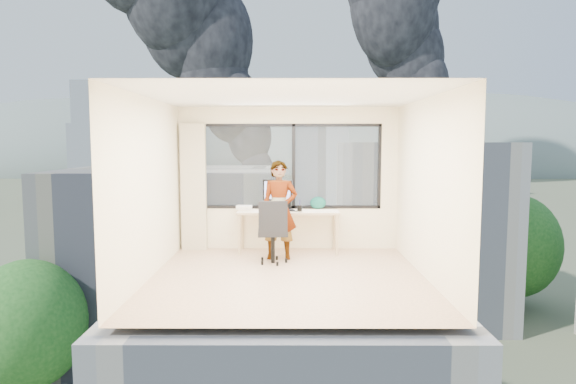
{
  "coord_description": "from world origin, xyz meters",
  "views": [
    {
      "loc": [
        0.02,
        -7.01,
        1.95
      ],
      "look_at": [
        0.0,
        1.0,
        1.15
      ],
      "focal_mm": 30.64,
      "sensor_mm": 36.0,
      "label": 1
    }
  ],
  "objects_px": {
    "desk": "(288,231)",
    "monitor": "(278,195)",
    "chair": "(273,231)",
    "person": "(279,210)",
    "game_console": "(244,207)",
    "handbag": "(318,203)",
    "laptop": "(284,204)"
  },
  "relations": [
    {
      "from": "desk",
      "to": "monitor",
      "type": "xyz_separation_m",
      "value": [
        -0.19,
        0.07,
        0.65
      ]
    },
    {
      "from": "monitor",
      "to": "handbag",
      "type": "bearing_deg",
      "value": 31.9
    },
    {
      "from": "monitor",
      "to": "game_console",
      "type": "relative_size",
      "value": 1.98
    },
    {
      "from": "desk",
      "to": "person",
      "type": "relative_size",
      "value": 1.08
    },
    {
      "from": "desk",
      "to": "game_console",
      "type": "xyz_separation_m",
      "value": [
        -0.8,
        0.22,
        0.41
      ]
    },
    {
      "from": "laptop",
      "to": "person",
      "type": "bearing_deg",
      "value": -115.15
    },
    {
      "from": "chair",
      "to": "desk",
      "type": "bearing_deg",
      "value": 70.29
    },
    {
      "from": "desk",
      "to": "person",
      "type": "xyz_separation_m",
      "value": [
        -0.15,
        -0.5,
        0.46
      ]
    },
    {
      "from": "desk",
      "to": "handbag",
      "type": "relative_size",
      "value": 6.22
    },
    {
      "from": "game_console",
      "to": "chair",
      "type": "bearing_deg",
      "value": -59.09
    },
    {
      "from": "chair",
      "to": "monitor",
      "type": "height_order",
      "value": "monitor"
    },
    {
      "from": "game_console",
      "to": "handbag",
      "type": "bearing_deg",
      "value": 3.33
    },
    {
      "from": "desk",
      "to": "game_console",
      "type": "bearing_deg",
      "value": 164.42
    },
    {
      "from": "desk",
      "to": "handbag",
      "type": "bearing_deg",
      "value": 23.72
    },
    {
      "from": "desk",
      "to": "laptop",
      "type": "bearing_deg",
      "value": 178.02
    },
    {
      "from": "monitor",
      "to": "person",
      "type": "bearing_deg",
      "value": -66.62
    },
    {
      "from": "game_console",
      "to": "laptop",
      "type": "bearing_deg",
      "value": -14.36
    },
    {
      "from": "desk",
      "to": "laptop",
      "type": "relative_size",
      "value": 4.92
    },
    {
      "from": "person",
      "to": "game_console",
      "type": "distance_m",
      "value": 0.98
    },
    {
      "from": "monitor",
      "to": "chair",
      "type": "bearing_deg",
      "value": -74.62
    },
    {
      "from": "desk",
      "to": "chair",
      "type": "xyz_separation_m",
      "value": [
        -0.25,
        -0.81,
        0.16
      ]
    },
    {
      "from": "chair",
      "to": "game_console",
      "type": "relative_size",
      "value": 3.81
    },
    {
      "from": "desk",
      "to": "chair",
      "type": "distance_m",
      "value": 0.86
    },
    {
      "from": "desk",
      "to": "person",
      "type": "height_order",
      "value": "person"
    },
    {
      "from": "chair",
      "to": "laptop",
      "type": "bearing_deg",
      "value": 75.45
    },
    {
      "from": "chair",
      "to": "person",
      "type": "distance_m",
      "value": 0.44
    },
    {
      "from": "game_console",
      "to": "handbag",
      "type": "xyz_separation_m",
      "value": [
        1.35,
        0.02,
        0.08
      ]
    },
    {
      "from": "person",
      "to": "laptop",
      "type": "distance_m",
      "value": 0.51
    },
    {
      "from": "desk",
      "to": "laptop",
      "type": "height_order",
      "value": "laptop"
    },
    {
      "from": "chair",
      "to": "person",
      "type": "height_order",
      "value": "person"
    },
    {
      "from": "monitor",
      "to": "handbag",
      "type": "height_order",
      "value": "monitor"
    },
    {
      "from": "chair",
      "to": "monitor",
      "type": "distance_m",
      "value": 1.01
    }
  ]
}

